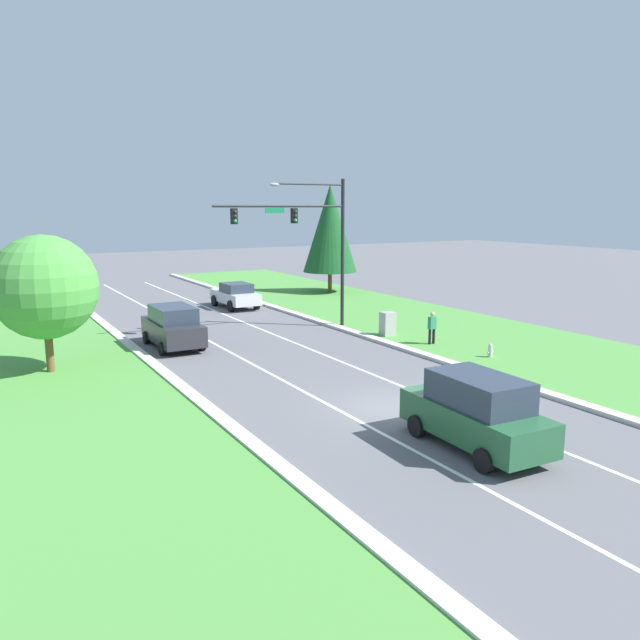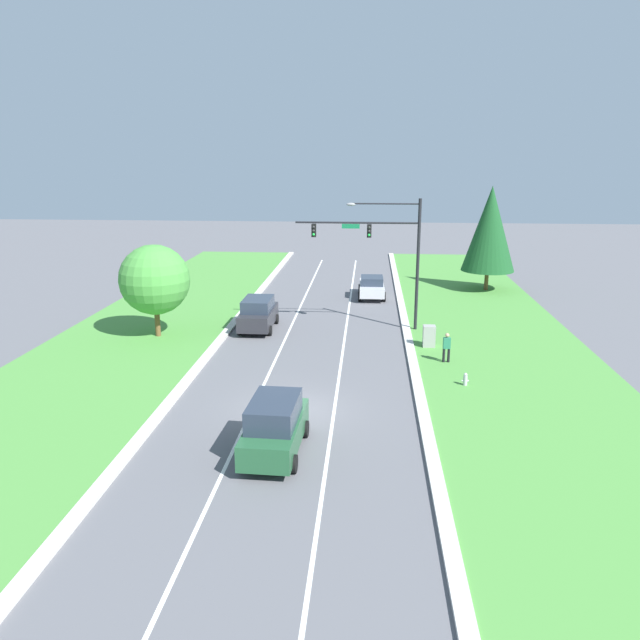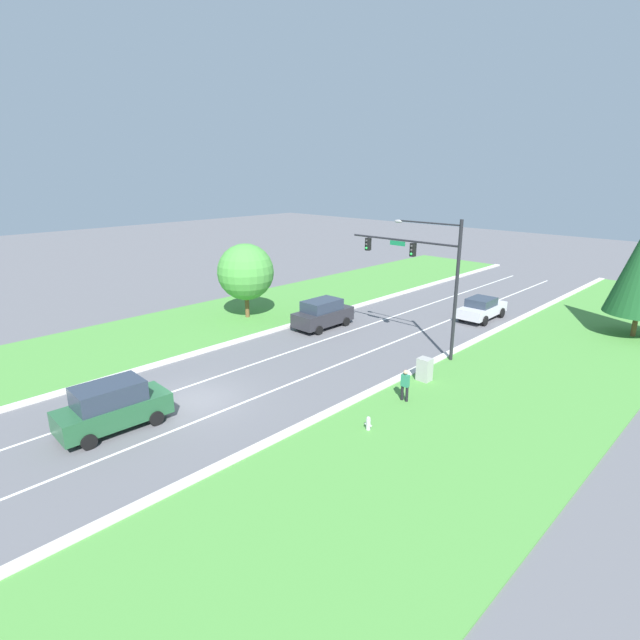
{
  "view_description": "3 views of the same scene",
  "coord_description": "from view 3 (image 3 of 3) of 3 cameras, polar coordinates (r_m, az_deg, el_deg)",
  "views": [
    {
      "loc": [
        -12.36,
        -16.45,
        6.77
      ],
      "look_at": [
        0.47,
        5.99,
        2.07
      ],
      "focal_mm": 35.0,
      "sensor_mm": 36.0,
      "label": 1
    },
    {
      "loc": [
        3.18,
        -25.19,
        10.81
      ],
      "look_at": [
        0.61,
        7.29,
        2.19
      ],
      "focal_mm": 35.0,
      "sensor_mm": 36.0,
      "label": 2
    },
    {
      "loc": [
        19.87,
        -11.83,
        10.87
      ],
      "look_at": [
        0.38,
        8.32,
        2.43
      ],
      "focal_mm": 28.0,
      "sensor_mm": 36.0,
      "label": 3
    }
  ],
  "objects": [
    {
      "name": "grass_verge_right",
      "position": [
        18.38,
        5.87,
        -19.46
      ],
      "size": [
        10.0,
        90.0,
        0.08
      ],
      "color": "#4C8E3D",
      "rests_on": "ground_plane"
    },
    {
      "name": "lane_stripe_inner_right",
      "position": [
        24.18,
        -11.56,
        -10.33
      ],
      "size": [
        0.14,
        81.0,
        0.01
      ],
      "color": "white",
      "rests_on": "ground_plane"
    },
    {
      "name": "fire_hydrant",
      "position": [
        22.13,
        5.54,
        -11.75
      ],
      "size": [
        0.34,
        0.2,
        0.7
      ],
      "color": "#B7B7BC",
      "rests_on": "ground_plane"
    },
    {
      "name": "curb_strip_left",
      "position": [
        30.13,
        -19.72,
        -5.28
      ],
      "size": [
        0.5,
        90.0,
        0.15
      ],
      "color": "beige",
      "rests_on": "ground_plane"
    },
    {
      "name": "ground_plane",
      "position": [
        25.56,
        -13.89,
        -8.95
      ],
      "size": [
        160.0,
        160.0,
        0.0
      ],
      "primitive_type": "plane",
      "color": "#5B5B60"
    },
    {
      "name": "utility_cabinet",
      "position": [
        27.26,
        11.85,
        -5.62
      ],
      "size": [
        0.7,
        0.6,
        1.32
      ],
      "color": "#9E9E99",
      "rests_on": "ground_plane"
    },
    {
      "name": "silver_sedan",
      "position": [
        39.58,
        18.02,
        1.29
      ],
      "size": [
        2.14,
        4.68,
        1.7
      ],
      "rotation": [
        0.0,
        0.0,
        0.02
      ],
      "color": "silver",
      "rests_on": "ground_plane"
    },
    {
      "name": "lane_stripe_inner_left",
      "position": [
        26.98,
        -15.97,
        -7.7
      ],
      "size": [
        0.14,
        81.0,
        0.01
      ],
      "color": "white",
      "rests_on": "ground_plane"
    },
    {
      "name": "curb_strip_right",
      "position": [
        21.42,
        -5.51,
        -13.6
      ],
      "size": [
        0.5,
        90.0,
        0.15
      ],
      "color": "beige",
      "rests_on": "ground_plane"
    },
    {
      "name": "traffic_signal_mast",
      "position": [
        30.31,
        11.92,
        6.18
      ],
      "size": [
        7.73,
        0.41,
        8.29
      ],
      "color": "black",
      "rests_on": "ground_plane"
    },
    {
      "name": "forest_suv",
      "position": [
        23.64,
        -22.66,
        -9.11
      ],
      "size": [
        2.23,
        4.77,
        2.14
      ],
      "rotation": [
        0.0,
        0.0,
        -0.04
      ],
      "color": "#235633",
      "rests_on": "ground_plane"
    },
    {
      "name": "charcoal_suv",
      "position": [
        35.64,
        0.31,
        0.74
      ],
      "size": [
        2.13,
        4.59,
        2.05
      ],
      "rotation": [
        0.0,
        0.0,
        -0.0
      ],
      "color": "#28282D",
      "rests_on": "ground_plane"
    },
    {
      "name": "oak_near_left_tree",
      "position": [
        37.83,
        -8.49,
        5.45
      ],
      "size": [
        4.23,
        4.23,
        5.7
      ],
      "color": "brown",
      "rests_on": "ground_plane"
    },
    {
      "name": "grass_verge_left",
      "position": [
        34.7,
        -23.64,
        -2.9
      ],
      "size": [
        10.0,
        90.0,
        0.08
      ],
      "color": "#4C8E3D",
      "rests_on": "ground_plane"
    },
    {
      "name": "pedestrian",
      "position": [
        24.66,
        9.69,
        -7.27
      ],
      "size": [
        0.4,
        0.24,
        1.69
      ],
      "rotation": [
        0.0,
        0.0,
        3.2
      ],
      "color": "black",
      "rests_on": "ground_plane"
    }
  ]
}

